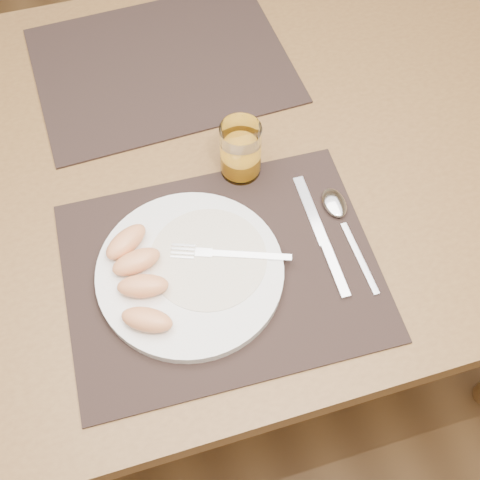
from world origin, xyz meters
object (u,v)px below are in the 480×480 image
object	(u,v)px
table	(199,185)
placemat_far	(162,65)
knife	(325,245)
plate	(190,272)
juice_glass	(241,152)
placemat_near	(221,271)
fork	(220,254)
spoon	(338,211)

from	to	relation	value
table	placemat_far	size ratio (longest dim) A/B	3.11
table	knife	size ratio (longest dim) A/B	6.36
plate	juice_glass	distance (m)	0.21
table	knife	distance (m)	0.28
knife	juice_glass	size ratio (longest dim) A/B	2.26
table	placemat_near	xyz separation A→B (m)	(-0.02, -0.22, 0.09)
placemat_far	fork	bearing A→B (deg)	-90.99
placemat_near	juice_glass	distance (m)	0.19
plate	placemat_near	bearing A→B (deg)	-7.00
table	juice_glass	xyz separation A→B (m)	(0.06, -0.05, 0.13)
knife	juice_glass	distance (m)	0.19
placemat_far	juice_glass	bearing A→B (deg)	-75.84
plate	knife	world-z (taller)	plate
plate	knife	bearing A→B (deg)	-2.72
table	juice_glass	bearing A→B (deg)	-40.61
plate	spoon	distance (m)	0.25
placemat_near	knife	bearing A→B (deg)	-1.51
table	fork	xyz separation A→B (m)	(-0.02, -0.20, 0.11)
table	plate	xyz separation A→B (m)	(-0.06, -0.21, 0.10)
placemat_far	knife	bearing A→B (deg)	-71.56
table	placemat_near	size ratio (longest dim) A/B	3.11
fork	table	bearing A→B (deg)	85.64
table	placemat_far	bearing A→B (deg)	92.14
juice_glass	plate	bearing A→B (deg)	-127.39
table	placemat_far	world-z (taller)	placemat_far
knife	spoon	bearing A→B (deg)	51.22
placemat_far	knife	world-z (taller)	knife
placemat_far	juice_glass	xyz separation A→B (m)	(0.07, -0.27, 0.05)
fork	spoon	xyz separation A→B (m)	(0.20, 0.03, -0.01)
table	knife	xyz separation A→B (m)	(0.14, -0.22, 0.09)
placemat_near	knife	size ratio (longest dim) A/B	2.04
placemat_near	placemat_far	size ratio (longest dim) A/B	1.00
placemat_near	spoon	world-z (taller)	spoon
juice_glass	knife	bearing A→B (deg)	-65.24
placemat_near	fork	world-z (taller)	fork
plate	spoon	world-z (taller)	plate
placemat_far	fork	size ratio (longest dim) A/B	2.66
table	plate	distance (m)	0.24
placemat_near	plate	bearing A→B (deg)	173.00
placemat_far	juice_glass	world-z (taller)	juice_glass
placemat_far	spoon	world-z (taller)	spoon
fork	juice_glass	xyz separation A→B (m)	(0.08, 0.15, 0.03)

